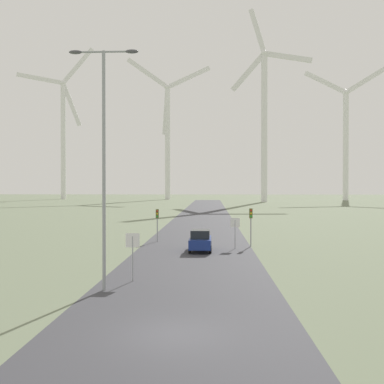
{
  "coord_description": "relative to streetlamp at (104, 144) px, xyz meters",
  "views": [
    {
      "loc": [
        1.41,
        -16.47,
        5.45
      ],
      "look_at": [
        0.0,
        16.49,
        5.07
      ],
      "focal_mm": 42.0,
      "sensor_mm": 36.0,
      "label": 1
    }
  ],
  "objects": [
    {
      "name": "stop_sign_far",
      "position": [
        7.73,
        16.22,
        -5.8
      ],
      "size": [
        0.81,
        0.07,
        2.7
      ],
      "color": "#93999E",
      "rests_on": "ground"
    },
    {
      "name": "traffic_light_post_near_right",
      "position": [
        9.25,
        17.77,
        -5.14
      ],
      "size": [
        0.28,
        0.34,
        3.48
      ],
      "color": "#93999E",
      "rests_on": "ground"
    },
    {
      "name": "car_approaching",
      "position": [
        4.72,
        14.51,
        -6.78
      ],
      "size": [
        1.88,
        4.12,
        1.83
      ],
      "color": "navy",
      "rests_on": "ground"
    },
    {
      "name": "wind_turbine_right",
      "position": [
        59.94,
        160.39,
        19.2
      ],
      "size": [
        31.98,
        7.68,
        53.62
      ],
      "color": "white",
      "rests_on": "ground"
    },
    {
      "name": "wind_turbine_far_left",
      "position": [
        -59.77,
        172.61,
        23.6
      ],
      "size": [
        32.87,
        5.79,
        67.37
      ],
      "color": "white",
      "rests_on": "ground"
    },
    {
      "name": "wind_turbine_center",
      "position": [
        24.45,
        137.09,
        23.77
      ],
      "size": [
        27.89,
        8.0,
        69.09
      ],
      "color": "white",
      "rests_on": "ground"
    },
    {
      "name": "ground_plane",
      "position": [
        4.21,
        -6.83,
        -7.69
      ],
      "size": [
        600.0,
        600.0,
        0.0
      ],
      "primitive_type": "plane",
      "color": "#667056"
    },
    {
      "name": "wind_turbine_left",
      "position": [
        -13.12,
        168.94,
        22.0
      ],
      "size": [
        35.54,
        6.83,
        60.24
      ],
      "color": "white",
      "rests_on": "ground"
    },
    {
      "name": "road_surface",
      "position": [
        4.21,
        41.17,
        -7.69
      ],
      "size": [
        10.0,
        240.0,
        0.01
      ],
      "color": "#38383D",
      "rests_on": "ground"
    },
    {
      "name": "stop_sign_near",
      "position": [
        1.11,
        2.3,
        -5.75
      ],
      "size": [
        0.81,
        0.07,
        2.77
      ],
      "color": "#93999E",
      "rests_on": "ground"
    },
    {
      "name": "streetlamp",
      "position": [
        0.0,
        0.0,
        0.0
      ],
      "size": [
        3.68,
        0.32,
        12.61
      ],
      "color": "#93999E",
      "rests_on": "ground"
    },
    {
      "name": "traffic_light_post_near_left",
      "position": [
        0.28,
        20.98,
        -5.33
      ],
      "size": [
        0.28,
        0.34,
        3.22
      ],
      "color": "#93999E",
      "rests_on": "ground"
    }
  ]
}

